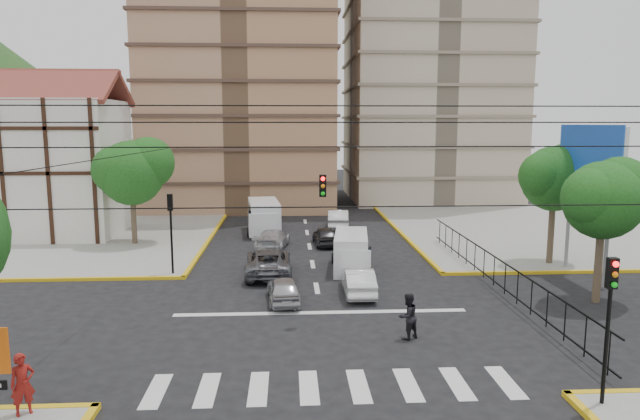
{
  "coord_description": "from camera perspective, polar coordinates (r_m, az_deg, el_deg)",
  "views": [
    {
      "loc": [
        -1.39,
        -23.09,
        8.33
      ],
      "look_at": [
        0.18,
        5.25,
        4.0
      ],
      "focal_mm": 32.0,
      "sensor_mm": 36.0,
      "label": 1
    }
  ],
  "objects": [
    {
      "name": "pedestrian_crosswalk",
      "position": [
        22.75,
        8.77,
        -10.46
      ],
      "size": [
        1.12,
        1.06,
        1.82
      ],
      "primitive_type": "imported",
      "rotation": [
        0.0,
        0.0,
        3.72
      ],
      "color": "black",
      "rests_on": "ground"
    },
    {
      "name": "car_darkgrey_mid_right",
      "position": [
        39.31,
        0.56,
        -2.6
      ],
      "size": [
        1.79,
        3.89,
        1.29
      ],
      "primitive_type": "imported",
      "rotation": [
        0.0,
        0.0,
        3.21
      ],
      "color": "#28272A",
      "rests_on": "ground"
    },
    {
      "name": "tree_park_a",
      "position": [
        29.16,
        26.61,
        1.22
      ],
      "size": [
        4.41,
        3.6,
        6.83
      ],
      "color": "#473828",
      "rests_on": "ground"
    },
    {
      "name": "pedestrian_sw_corner",
      "position": [
        18.79,
        -27.6,
        -15.17
      ],
      "size": [
        0.78,
        0.72,
        1.79
      ],
      "primitive_type": "imported",
      "rotation": [
        0.0,
        0.0,
        0.61
      ],
      "color": "maroon",
      "rests_on": "sidewalk_sw"
    },
    {
      "name": "van_left_lane",
      "position": [
        43.37,
        -5.64,
        -0.82
      ],
      "size": [
        2.72,
        5.71,
        2.48
      ],
      "rotation": [
        0.0,
        0.0,
        0.11
      ],
      "color": "silver",
      "rests_on": "ground"
    },
    {
      "name": "car_silver_rear_left",
      "position": [
        38.38,
        -4.76,
        -2.89
      ],
      "size": [
        2.51,
        4.74,
        1.31
      ],
      "primitive_type": "imported",
      "rotation": [
        0.0,
        0.0,
        2.99
      ],
      "color": "silver",
      "rests_on": "ground"
    },
    {
      "name": "stop_line",
      "position": [
        25.71,
        0.1,
        -10.22
      ],
      "size": [
        13.0,
        0.4,
        0.01
      ],
      "primitive_type": "cube",
      "color": "silver",
      "rests_on": "ground"
    },
    {
      "name": "crosswalk_stripes",
      "position": [
        19.06,
        1.39,
        -17.23
      ],
      "size": [
        12.0,
        2.4,
        0.01
      ],
      "primitive_type": "cube",
      "color": "silver",
      "rests_on": "ground"
    },
    {
      "name": "traffic_light_se",
      "position": [
        18.58,
        26.96,
        -8.6
      ],
      "size": [
        0.28,
        0.22,
        4.4
      ],
      "color": "black",
      "rests_on": "ground"
    },
    {
      "name": "sidewalk_ne",
      "position": [
        48.81,
        22.88,
        -1.75
      ],
      "size": [
        26.0,
        26.0,
        0.15
      ],
      "primitive_type": "cube",
      "color": "gray",
      "rests_on": "ground"
    },
    {
      "name": "tree_park_c",
      "position": [
        35.76,
        22.52,
        3.21
      ],
      "size": [
        4.65,
        3.8,
        7.25
      ],
      "color": "#473828",
      "rests_on": "ground"
    },
    {
      "name": "billboard",
      "position": [
        33.2,
        25.39,
        3.81
      ],
      "size": [
        0.36,
        6.2,
        8.1
      ],
      "color": "slate",
      "rests_on": "ground"
    },
    {
      "name": "traffic_light_nw",
      "position": [
        31.97,
        -14.7,
        -1.0
      ],
      "size": [
        0.28,
        0.22,
        4.4
      ],
      "color": "black",
      "rests_on": "ground"
    },
    {
      "name": "car_silver_front_left",
      "position": [
        27.02,
        -3.65,
        -7.93
      ],
      "size": [
        1.75,
        3.74,
        1.24
      ],
      "primitive_type": "imported",
      "rotation": [
        0.0,
        0.0,
        3.22
      ],
      "color": "#AAAAAF",
      "rests_on": "ground"
    },
    {
      "name": "car_white_rear_right",
      "position": [
        45.69,
        1.82,
        -0.88
      ],
      "size": [
        1.94,
        4.66,
        1.5
      ],
      "primitive_type": "imported",
      "rotation": [
        0.0,
        0.0,
        3.06
      ],
      "color": "silver",
      "rests_on": "ground"
    },
    {
      "name": "van_right_lane",
      "position": [
        32.55,
        3.17,
        -4.32
      ],
      "size": [
        2.36,
        4.85,
        2.1
      ],
      "rotation": [
        0.0,
        0.0,
        -0.12
      ],
      "color": "silver",
      "rests_on": "ground"
    },
    {
      "name": "sidewalk_nw",
      "position": [
        47.65,
        -26.12,
        -2.2
      ],
      "size": [
        26.0,
        26.0,
        0.15
      ],
      "primitive_type": "cube",
      "color": "gray",
      "rests_on": "ground"
    },
    {
      "name": "park_fence",
      "position": [
        30.63,
        16.93,
        -7.49
      ],
      "size": [
        0.1,
        22.5,
        1.66
      ],
      "primitive_type": null,
      "color": "black",
      "rests_on": "ground"
    },
    {
      "name": "traffic_light_hanging",
      "position": [
        21.24,
        0.6,
        2.11
      ],
      "size": [
        18.0,
        9.12,
        0.92
      ],
      "color": "black",
      "rests_on": "ground"
    },
    {
      "name": "car_grey_mid_left",
      "position": [
        31.8,
        -5.17,
        -5.18
      ],
      "size": [
        2.6,
        5.37,
        1.47
      ],
      "primitive_type": "imported",
      "rotation": [
        0.0,
        0.0,
        3.17
      ],
      "color": "slate",
      "rests_on": "ground"
    },
    {
      "name": "car_white_front_right",
      "position": [
        28.24,
        3.85,
        -7.09
      ],
      "size": [
        1.45,
        4.06,
        1.33
      ],
      "primitive_type": "imported",
      "rotation": [
        0.0,
        0.0,
        3.13
      ],
      "color": "white",
      "rests_on": "ground"
    },
    {
      "name": "ground",
      "position": [
        24.58,
        0.26,
        -11.13
      ],
      "size": [
        160.0,
        160.0,
        0.0
      ],
      "primitive_type": "plane",
      "color": "black",
      "rests_on": "ground"
    },
    {
      "name": "tree_tudor",
      "position": [
        40.61,
        -18.21,
        3.85
      ],
      "size": [
        5.39,
        4.4,
        7.43
      ],
      "color": "#473828",
      "rests_on": "ground"
    },
    {
      "name": "tudor_building",
      "position": [
        46.65,
        -25.41,
        4.05
      ],
      "size": [
        10.8,
        8.05,
        12.23
      ],
      "color": "silver",
      "rests_on": "ground"
    }
  ]
}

